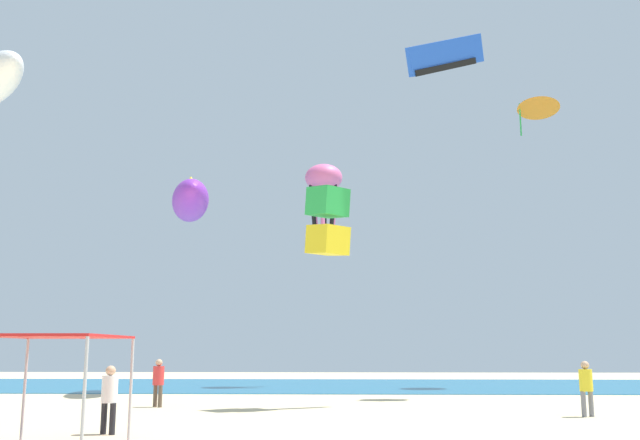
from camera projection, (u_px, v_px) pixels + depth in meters
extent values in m
cube|color=#1E6B93|center=(337.00, 385.00, 44.41)|extent=(110.00, 18.49, 0.03)
cylinder|color=#B2B2B7|center=(84.00, 399.00, 13.97)|extent=(0.07, 0.07, 2.46)
cylinder|color=#B2B2B7|center=(24.00, 390.00, 17.10)|extent=(0.07, 0.07, 2.46)
cylinder|color=#B2B2B7|center=(131.00, 390.00, 17.00)|extent=(0.07, 0.07, 2.46)
cube|color=red|center=(55.00, 336.00, 15.77)|extent=(2.67, 3.15, 0.06)
cylinder|color=brown|center=(155.00, 396.00, 27.67)|extent=(0.16, 0.16, 0.84)
cylinder|color=brown|center=(160.00, 396.00, 27.45)|extent=(0.16, 0.16, 0.84)
cylinder|color=red|center=(159.00, 376.00, 27.71)|extent=(0.44, 0.44, 0.73)
sphere|color=tan|center=(159.00, 363.00, 27.80)|extent=(0.27, 0.27, 0.27)
cylinder|color=slate|center=(591.00, 404.00, 23.56)|extent=(0.16, 0.16, 0.83)
cylinder|color=slate|center=(584.00, 404.00, 23.42)|extent=(0.16, 0.16, 0.83)
cylinder|color=yellow|center=(586.00, 380.00, 23.63)|extent=(0.43, 0.43, 0.72)
sphere|color=tan|center=(585.00, 365.00, 23.72)|extent=(0.27, 0.27, 0.27)
cylinder|color=black|center=(113.00, 419.00, 18.54)|extent=(0.16, 0.16, 0.81)
cylinder|color=black|center=(104.00, 418.00, 18.70)|extent=(0.16, 0.16, 0.81)
cylinder|color=white|center=(110.00, 389.00, 18.76)|extent=(0.42, 0.42, 0.70)
sphere|color=tan|center=(111.00, 371.00, 18.84)|extent=(0.26, 0.26, 0.26)
ellipsoid|color=purple|center=(190.00, 201.00, 37.96)|extent=(3.57, 6.91, 2.01)
cone|color=yellow|center=(191.00, 183.00, 38.14)|extent=(1.20, 1.18, 0.73)
cube|color=green|center=(328.00, 202.00, 28.10)|extent=(1.84, 1.85, 1.23)
cube|color=yellow|center=(328.00, 240.00, 27.82)|extent=(1.84, 1.85, 1.23)
ellipsoid|color=pink|center=(324.00, 178.00, 44.70)|extent=(3.26, 3.26, 1.70)
cylinder|color=pink|center=(314.00, 207.00, 44.77)|extent=(0.48, 0.40, 2.65)
cylinder|color=black|center=(313.00, 211.00, 44.00)|extent=(0.56, 0.42, 3.43)
cylinder|color=pink|center=(323.00, 216.00, 43.52)|extent=(0.28, 0.68, 4.20)
cylinder|color=black|center=(333.00, 205.00, 43.97)|extent=(0.48, 0.40, 2.65)
cylinder|color=pink|center=(334.00, 213.00, 44.60)|extent=(0.56, 0.42, 3.43)
cylinder|color=black|center=(325.00, 220.00, 44.93)|extent=(0.28, 0.68, 4.20)
cone|color=orange|center=(538.00, 105.00, 44.61)|extent=(3.20, 3.22, 1.14)
cylinder|color=green|center=(520.00, 120.00, 44.77)|extent=(0.18, 0.38, 2.06)
cube|color=blue|center=(446.00, 55.00, 30.58)|extent=(3.69, 2.42, 2.55)
cube|color=black|center=(446.00, 67.00, 30.47)|extent=(2.89, 1.60, 1.41)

